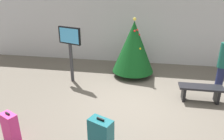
% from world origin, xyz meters
% --- Properties ---
extents(ground_plane, '(16.00, 16.00, 0.00)m').
position_xyz_m(ground_plane, '(0.00, 0.00, 0.00)').
color(ground_plane, '#665E54').
extents(back_wall, '(16.00, 0.20, 3.47)m').
position_xyz_m(back_wall, '(0.00, 4.02, 1.73)').
color(back_wall, silver).
rests_on(back_wall, ground_plane).
extents(holiday_tree, '(1.57, 1.57, 2.23)m').
position_xyz_m(holiday_tree, '(-0.21, 2.25, 1.16)').
color(holiday_tree, '#4C3319').
rests_on(holiday_tree, ground_plane).
extents(flight_info_kiosk, '(0.89, 0.42, 1.98)m').
position_xyz_m(flight_info_kiosk, '(-2.34, 1.35, 1.39)').
color(flight_info_kiosk, '#333338').
rests_on(flight_info_kiosk, ground_plane).
extents(waiting_bench, '(1.25, 0.44, 0.48)m').
position_xyz_m(waiting_bench, '(1.93, 0.60, 0.35)').
color(waiting_bench, black).
rests_on(waiting_bench, ground_plane).
extents(traveller_0, '(0.40, 0.40, 1.76)m').
position_xyz_m(traveller_0, '(2.76, 1.62, 0.93)').
color(traveller_0, '#1E234C').
rests_on(traveller_0, ground_plane).
extents(suitcase_1, '(0.43, 0.34, 0.70)m').
position_xyz_m(suitcase_1, '(-2.49, -1.97, 0.33)').
color(suitcase_1, '#E5388C').
rests_on(suitcase_1, ground_plane).
extents(suitcase_2, '(0.54, 0.43, 0.77)m').
position_xyz_m(suitcase_2, '(-0.50, -1.92, 0.37)').
color(suitcase_2, '#19606B').
rests_on(suitcase_2, ground_plane).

